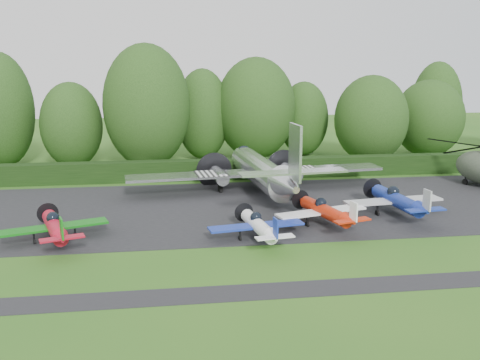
{
  "coord_description": "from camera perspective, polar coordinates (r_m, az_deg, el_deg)",
  "views": [
    {
      "loc": [
        -7.17,
        -31.68,
        12.04
      ],
      "look_at": [
        -1.55,
        9.44,
        2.5
      ],
      "focal_mm": 40.0,
      "sensor_mm": 36.0,
      "label": 1
    }
  ],
  "objects": [
    {
      "name": "ground",
      "position": [
        34.64,
        4.7,
        -7.44
      ],
      "size": [
        160.0,
        160.0,
        0.0
      ],
      "primitive_type": "plane",
      "color": "#275A19",
      "rests_on": "ground"
    },
    {
      "name": "apron",
      "position": [
        43.97,
        1.91,
        -2.95
      ],
      "size": [
        70.0,
        18.0,
        0.01
      ],
      "primitive_type": "cube",
      "color": "black",
      "rests_on": "ground"
    },
    {
      "name": "taxiway_verge",
      "position": [
        29.25,
        7.27,
        -11.46
      ],
      "size": [
        70.0,
        2.0,
        0.0
      ],
      "primitive_type": "cube",
      "color": "black",
      "rests_on": "ground"
    },
    {
      "name": "hedgerow",
      "position": [
        54.51,
        -0.03,
        0.19
      ],
      "size": [
        90.0,
        1.6,
        2.0
      ],
      "primitive_type": "cube",
      "color": "black",
      "rests_on": "ground"
    },
    {
      "name": "transport_plane",
      "position": [
        47.61,
        2.31,
        0.92
      ],
      "size": [
        23.85,
        18.29,
        7.64
      ],
      "rotation": [
        0.0,
        0.0,
        -0.1
      ],
      "color": "silver",
      "rests_on": "ground"
    },
    {
      "name": "light_plane_red",
      "position": [
        37.51,
        -19.15,
        -4.71
      ],
      "size": [
        7.05,
        7.42,
        2.71
      ],
      "rotation": [
        0.0,
        0.0,
        -0.32
      ],
      "color": "#AB0F24",
      "rests_on": "ground"
    },
    {
      "name": "light_plane_white",
      "position": [
        35.94,
        1.99,
        -4.86
      ],
      "size": [
        6.58,
        6.92,
        2.53
      ],
      "rotation": [
        0.0,
        0.0,
        -0.16
      ],
      "color": "white",
      "rests_on": "ground"
    },
    {
      "name": "light_plane_orange",
      "position": [
        39.44,
        9.05,
        -3.27
      ],
      "size": [
        7.07,
        7.44,
        2.72
      ],
      "rotation": [
        0.0,
        0.0,
        -0.28
      ],
      "color": "red",
      "rests_on": "ground"
    },
    {
      "name": "light_plane_blue",
      "position": [
        43.16,
        16.41,
        -2.05
      ],
      "size": [
        7.93,
        8.34,
        3.05
      ],
      "rotation": [
        0.0,
        0.0,
        -0.11
      ],
      "color": "navy",
      "rests_on": "ground"
    },
    {
      "name": "tree_1",
      "position": [
        64.48,
        1.68,
        7.63
      ],
      "size": [
        9.53,
        9.53,
        12.15
      ],
      "color": "black",
      "rests_on": "ground"
    },
    {
      "name": "tree_2",
      "position": [
        72.35,
        20.14,
        7.2
      ],
      "size": [
        6.31,
        6.31,
        11.6
      ],
      "color": "black",
      "rests_on": "ground"
    },
    {
      "name": "tree_5",
      "position": [
        59.49,
        -10.18,
        6.53
      ],
      "size": [
        6.93,
        6.93,
        11.23
      ],
      "color": "black",
      "rests_on": "ground"
    },
    {
      "name": "tree_6",
      "position": [
        64.38,
        -4.0,
        6.99
      ],
      "size": [
        6.44,
        6.44,
        10.82
      ],
      "color": "black",
      "rests_on": "ground"
    },
    {
      "name": "tree_7",
      "position": [
        62.16,
        -17.53,
        5.59
      ],
      "size": [
        6.76,
        6.76,
        9.48
      ],
      "color": "black",
      "rests_on": "ground"
    },
    {
      "name": "tree_8",
      "position": [
        64.09,
        13.82,
        6.32
      ],
      "size": [
        8.48,
        8.48,
        10.13
      ],
      "color": "black",
      "rests_on": "ground"
    },
    {
      "name": "tree_9",
      "position": [
        65.28,
        -24.14,
        6.83
      ],
      "size": [
        7.09,
        7.09,
        12.73
      ],
      "color": "black",
      "rests_on": "ground"
    },
    {
      "name": "tree_10",
      "position": [
        67.37,
        6.79,
        6.5
      ],
      "size": [
        6.14,
        6.14,
        9.18
      ],
      "color": "black",
      "rests_on": "ground"
    },
    {
      "name": "tree_11",
      "position": [
        60.01,
        -9.93,
        7.75
      ],
      "size": [
        9.52,
        9.52,
        13.62
      ],
      "color": "black",
      "rests_on": "ground"
    },
    {
      "name": "tree_12",
      "position": [
        69.97,
        19.49,
        6.21
      ],
      "size": [
        8.45,
        8.45,
        9.46
      ],
      "color": "black",
      "rests_on": "ground"
    }
  ]
}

